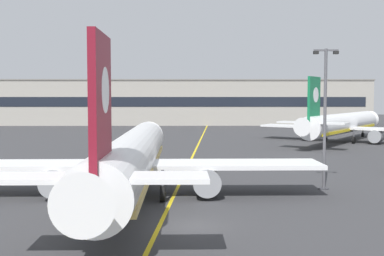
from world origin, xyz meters
name	(u,v)px	position (x,y,z in m)	size (l,w,h in m)	color
ground_plane	(192,226)	(0.00, 0.00, 0.00)	(400.00, 400.00, 0.00)	#353538
taxiway_centreline	(189,163)	(0.00, 30.00, 0.00)	(0.30, 180.00, 0.01)	yellow
airliner_foreground	(132,157)	(-4.89, 9.27, 3.37)	(32.04, 41.43, 11.65)	white
airliner_background	(343,124)	(28.61, 58.62, 3.35)	(29.34, 35.88, 11.60)	white
apron_lamp_post	(325,116)	(12.20, 12.62, 6.68)	(2.24, 0.90, 12.74)	#515156
safety_cone_by_nose_gear	(160,166)	(-3.46, 25.70, 0.26)	(0.44, 0.44, 0.55)	orange
terminal_building	(168,102)	(-5.92, 116.32, 6.77)	(120.79, 12.40, 13.53)	#9E998E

